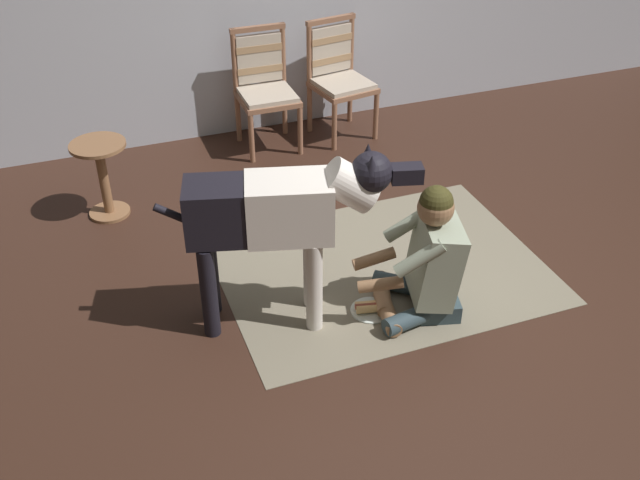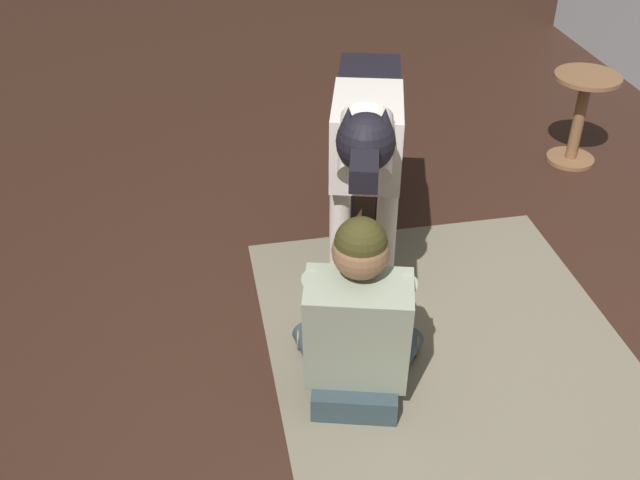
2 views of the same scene
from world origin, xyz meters
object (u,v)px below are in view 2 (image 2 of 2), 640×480
Objects in this scene: large_dog at (367,138)px; hot_dog_on_plate at (358,333)px; person_sitting_on_floor at (358,325)px; round_side_table at (580,111)px.

hot_dog_on_plate is at bearing -15.29° from large_dog.
hot_dog_on_plate is (0.51, -0.14, -0.70)m from large_dog.
large_dog is 0.88m from hot_dog_on_plate.
large_dog is (-0.82, 0.22, 0.38)m from person_sitting_on_floor.
person_sitting_on_floor is 0.93m from large_dog.
round_side_table is at bearing 128.43° from hot_dog_on_plate.
round_side_table is (-0.83, 1.55, -0.39)m from large_dog.
large_dog is 2.50× the size of round_side_table.
round_side_table reaches higher than hot_dog_on_plate.
person_sitting_on_floor reaches higher than hot_dog_on_plate.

